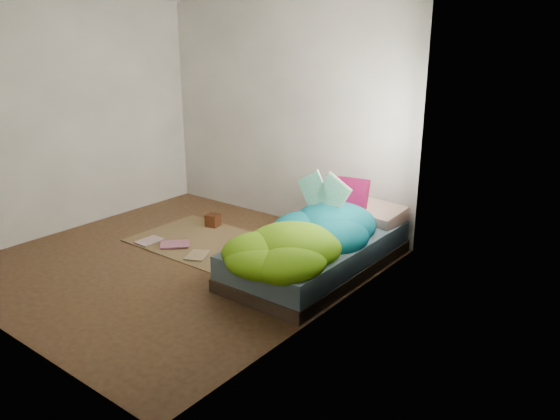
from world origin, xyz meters
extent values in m
cube|color=#412819|center=(0.00, 0.00, 0.00)|extent=(3.50, 3.50, 0.00)
cube|color=#B4B2AB|center=(0.00, 1.75, 1.30)|extent=(3.50, 0.04, 2.60)
cube|color=#B4B2AB|center=(-1.75, 0.00, 1.30)|extent=(0.04, 3.50, 2.60)
cube|color=#B4B2AB|center=(1.75, 0.00, 1.30)|extent=(0.04, 3.50, 2.60)
cube|color=white|center=(1.74, 0.90, 1.40)|extent=(0.01, 1.00, 1.20)
cube|color=#33271C|center=(1.22, 0.72, 0.06)|extent=(1.00, 2.00, 0.12)
cube|color=#455E6E|center=(1.22, 0.72, 0.23)|extent=(0.98, 1.96, 0.22)
cube|color=brown|center=(-0.15, 0.55, 0.01)|extent=(1.60, 1.10, 0.01)
cube|color=beige|center=(1.39, 1.51, 0.41)|extent=(0.66, 0.46, 0.14)
cube|color=#480428|center=(1.13, 1.35, 0.56)|extent=(0.46, 0.22, 0.45)
cube|color=#3D1F0E|center=(-0.45, 0.96, 0.08)|extent=(0.17, 0.17, 0.15)
imported|color=beige|center=(-0.74, 0.16, 0.02)|extent=(0.20, 0.28, 0.02)
imported|color=#CE7791|center=(-0.42, 0.34, 0.03)|extent=(0.38, 0.38, 0.03)
imported|color=tan|center=(-0.02, 0.16, 0.02)|extent=(0.30, 0.34, 0.02)
camera|label=1|loc=(3.95, -3.39, 2.24)|focal=35.00mm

